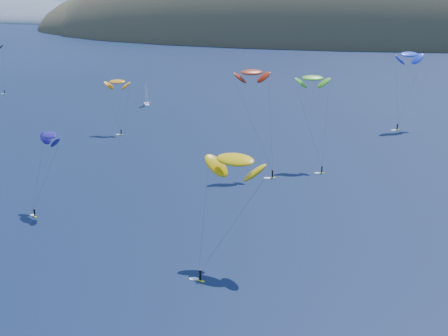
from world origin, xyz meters
TOP-DOWN VIEW (x-y plane):
  - island at (39.40, 562.36)m, footprint 730.00×300.00m
  - headland at (-445.26, 750.08)m, footprint 460.00×250.00m
  - sailboat at (-59.67, 189.19)m, footprint 7.93×7.50m
  - kitesurfer_1 at (-53.84, 143.74)m, footprint 8.65×6.76m
  - kitesurfer_2 at (2.27, 54.13)m, footprint 12.42×14.86m
  - kitesurfer_3 at (10.85, 118.65)m, footprint 9.42×11.95m
  - kitesurfer_4 at (39.18, 171.06)m, footprint 11.85×11.93m
  - kitesurfer_9 at (-3.76, 108.32)m, footprint 12.19×9.13m
  - kitesurfer_10 at (-41.56, 72.22)m, footprint 8.00×10.69m

SIDE VIEW (x-z plane):
  - island at x=39.40m, z-range -115.74..94.26m
  - headland at x=-445.26m, z-range -33.36..26.64m
  - sailboat at x=-59.67m, z-range -3.88..5.60m
  - kitesurfer_10 at x=-41.56m, z-range 7.10..25.61m
  - kitesurfer_1 at x=-53.84m, z-range 7.14..26.10m
  - kitesurfer_2 at x=2.27m, z-range 7.68..29.39m
  - kitesurfer_3 at x=10.85m, z-range 10.47..36.41m
  - kitesurfer_4 at x=39.18m, z-range 10.74..38.41m
  - kitesurfer_9 at x=-3.76m, z-range 11.68..40.16m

